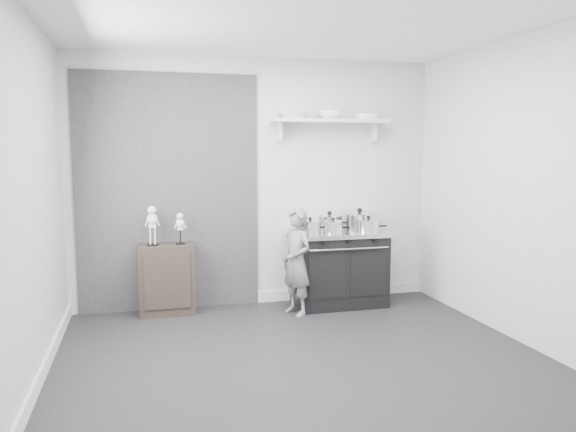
% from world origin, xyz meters
% --- Properties ---
extents(ground, '(4.00, 4.00, 0.00)m').
position_xyz_m(ground, '(0.00, 0.00, 0.00)').
color(ground, black).
rests_on(ground, ground).
extents(room_shell, '(4.02, 3.62, 2.71)m').
position_xyz_m(room_shell, '(-0.09, 0.15, 1.64)').
color(room_shell, '#BBBBB8').
rests_on(room_shell, ground).
extents(wall_shelf, '(1.30, 0.26, 0.24)m').
position_xyz_m(wall_shelf, '(0.80, 1.68, 2.01)').
color(wall_shelf, silver).
rests_on(wall_shelf, room_shell).
extents(stove, '(1.03, 0.64, 0.82)m').
position_xyz_m(stove, '(0.85, 1.48, 0.41)').
color(stove, black).
rests_on(stove, ground).
extents(side_cabinet, '(0.56, 0.33, 0.73)m').
position_xyz_m(side_cabinet, '(-1.00, 1.61, 0.36)').
color(side_cabinet, black).
rests_on(side_cabinet, ground).
extents(child, '(0.40, 0.47, 1.10)m').
position_xyz_m(child, '(0.30, 1.24, 0.55)').
color(child, slate).
rests_on(child, ground).
extents(pot_front_left, '(0.32, 0.23, 0.17)m').
position_xyz_m(pot_front_left, '(0.49, 1.39, 0.89)').
color(pot_front_left, silver).
rests_on(pot_front_left, stove).
extents(pot_back_left, '(0.38, 0.30, 0.21)m').
position_xyz_m(pot_back_left, '(0.79, 1.63, 0.90)').
color(pot_back_left, silver).
rests_on(pot_back_left, stove).
extents(pot_back_right, '(0.42, 0.34, 0.24)m').
position_xyz_m(pot_back_right, '(1.13, 1.59, 0.91)').
color(pot_back_right, silver).
rests_on(pot_back_right, stove).
extents(pot_front_right, '(0.34, 0.25, 0.18)m').
position_xyz_m(pot_front_right, '(1.12, 1.32, 0.89)').
color(pot_front_right, silver).
rests_on(pot_front_right, stove).
extents(pot_front_center, '(0.29, 0.20, 0.17)m').
position_xyz_m(pot_front_center, '(0.72, 1.31, 0.89)').
color(pot_front_center, silver).
rests_on(pot_front_center, stove).
extents(skeleton_full, '(0.13, 0.08, 0.47)m').
position_xyz_m(skeleton_full, '(-1.13, 1.61, 0.96)').
color(skeleton_full, beige).
rests_on(skeleton_full, side_cabinet).
extents(skeleton_torso, '(0.11, 0.07, 0.38)m').
position_xyz_m(skeleton_torso, '(-0.85, 1.61, 0.92)').
color(skeleton_torso, beige).
rests_on(skeleton_torso, side_cabinet).
extents(bowl_large, '(0.32, 0.32, 0.08)m').
position_xyz_m(bowl_large, '(0.38, 1.67, 2.08)').
color(bowl_large, white).
rests_on(bowl_large, wall_shelf).
extents(bowl_small, '(0.27, 0.27, 0.09)m').
position_xyz_m(bowl_small, '(0.80, 1.67, 2.08)').
color(bowl_small, white).
rests_on(bowl_small, wall_shelf).
extents(plate_stack, '(0.28, 0.28, 0.06)m').
position_xyz_m(plate_stack, '(1.23, 1.67, 2.07)').
color(plate_stack, silver).
rests_on(plate_stack, wall_shelf).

